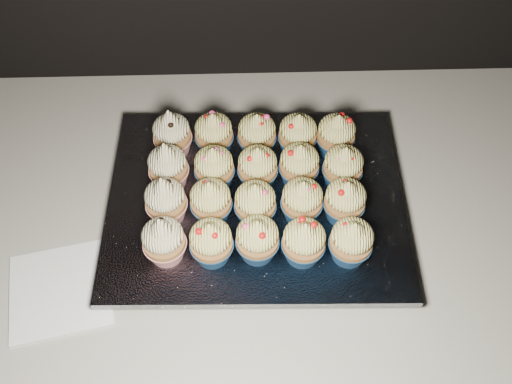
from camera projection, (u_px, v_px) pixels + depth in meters
cabinet at (178, 317)px, 1.32m from camera, size 2.40×0.60×0.86m
worktop at (148, 208)px, 0.95m from camera, size 2.44×0.64×0.04m
napkin at (60, 290)px, 0.84m from camera, size 0.17×0.17×0.00m
baking_tray at (256, 206)px, 0.92m from camera, size 0.44×0.34×0.02m
foil_lining at (256, 200)px, 0.90m from camera, size 0.47×0.37×0.01m
cupcake_0 at (164, 240)px, 0.81m from camera, size 0.06×0.06×0.10m
cupcake_1 at (211, 242)px, 0.81m from camera, size 0.06×0.06×0.08m
cupcake_2 at (257, 239)px, 0.81m from camera, size 0.06×0.06×0.08m
cupcake_3 at (304, 242)px, 0.81m from camera, size 0.06×0.06×0.08m
cupcake_4 at (351, 241)px, 0.81m from camera, size 0.06×0.06×0.08m
cupcake_5 at (166, 200)px, 0.85m from camera, size 0.06×0.06×0.10m
cupcake_6 at (211, 201)px, 0.85m from camera, size 0.06×0.06×0.08m
cupcake_7 at (255, 203)px, 0.85m from camera, size 0.06×0.06×0.08m
cupcake_8 at (302, 201)px, 0.85m from camera, size 0.06×0.06×0.08m
cupcake_9 at (345, 201)px, 0.85m from camera, size 0.06×0.06×0.08m
cupcake_10 at (168, 166)px, 0.88m from camera, size 0.06×0.06×0.10m
cupcake_11 at (214, 168)px, 0.88m from camera, size 0.06×0.06×0.08m
cupcake_12 at (258, 167)px, 0.88m from camera, size 0.06×0.06×0.08m
cupcake_13 at (299, 165)px, 0.89m from camera, size 0.06×0.06×0.08m
cupcake_14 at (343, 167)px, 0.89m from camera, size 0.06×0.06×0.08m
cupcake_15 at (172, 134)px, 0.92m from camera, size 0.06×0.06×0.10m
cupcake_16 at (214, 134)px, 0.93m from camera, size 0.06×0.06×0.08m
cupcake_17 at (257, 134)px, 0.92m from camera, size 0.06×0.06×0.08m
cupcake_18 at (298, 134)px, 0.92m from camera, size 0.06×0.06×0.08m
cupcake_19 at (336, 135)px, 0.92m from camera, size 0.06×0.06×0.08m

